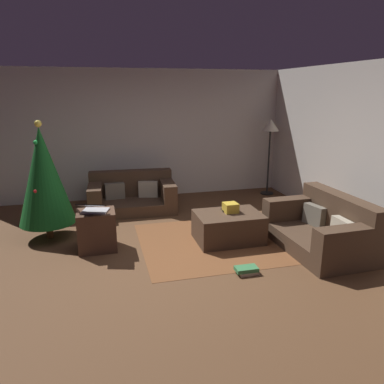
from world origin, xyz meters
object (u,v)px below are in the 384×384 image
Objects in this scene: gift_box at (231,208)px; tv_remote at (224,210)px; ottoman at (228,227)px; laptop at (94,209)px; christmas_tree at (44,176)px; side_table at (97,230)px; couch_right at (324,229)px; book_stack at (247,270)px; corner_lamp at (270,131)px; couch_left at (132,195)px.

gift_box is 0.13m from tv_remote.
laptop reaches higher than ottoman.
christmas_tree is 3.15× the size of side_table.
christmas_tree is at bearing 68.58° from couch_right.
corner_lamp reaches higher than book_stack.
side_table is 1.13× the size of laptop.
corner_lamp is (1.84, 3.28, 1.32)m from book_stack.
gift_box is 0.12× the size of corner_lamp.
tv_remote is (-0.03, 0.14, 0.22)m from ottoman.
gift_box is 2.79m from christmas_tree.
laptop is at bearing 178.43° from gift_box.
book_stack is (1.11, -2.93, -0.23)m from couch_left.
side_table reaches higher than book_stack.
side_table is 4.30m from corner_lamp.
ottoman is at bearing -16.84° from christmas_tree.
couch_left is 2.26m from ottoman.
book_stack is (1.79, -1.14, -0.58)m from laptop.
couch_left is 3.16m from corner_lamp.
tv_remote is at bearing 0.91° from laptop.
gift_box is 0.36× the size of side_table.
ottoman is at bearing 62.50° from couch_right.
couch_right is at bearing -19.86° from christmas_tree.
book_stack is at bearing -32.65° from laptop.
ottoman is 1.90m from side_table.
gift_box is at bearing -1.57° from laptop.
couch_right is at bearing -23.59° from tv_remote.
christmas_tree reaches higher than couch_left.
corner_lamp is (1.74, 2.11, 0.93)m from tv_remote.
book_stack is at bearing -119.24° from corner_lamp.
couch_left reaches higher than tv_remote.
couch_left reaches higher than gift_box.
christmas_tree is (-2.60, 0.79, 0.75)m from ottoman.
tv_remote is 1.24m from book_stack.
ottoman is 4.82× the size of gift_box.
couch_right is 5.70× the size of book_stack.
christmas_tree is 3.58× the size of laptop.
christmas_tree is 1.16m from side_table.
book_stack is 0.17× the size of corner_lamp.
couch_right is 2.83× the size of side_table.
book_stack is at bearing -34.29° from side_table.
couch_right is 1.66× the size of ottoman.
gift_box is at bearing 49.18° from ottoman.
couch_right is 3.22m from laptop.
laptop is (-0.02, -0.06, 0.34)m from side_table.
corner_lamp is at bearing 52.82° from gift_box.
ottoman is 0.27m from tv_remote.
couch_left is 1.66× the size of ottoman.
laptop reaches higher than couch_left.
tv_remote is (1.21, -1.75, 0.17)m from couch_left.
laptop reaches higher than side_table.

